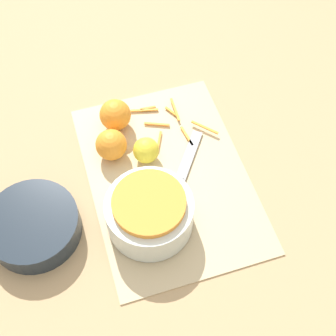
{
  "coord_description": "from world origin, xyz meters",
  "views": [
    {
      "loc": [
        -0.49,
        0.15,
        0.85
      ],
      "look_at": [
        0.0,
        0.0,
        0.04
      ],
      "focal_mm": 50.0,
      "sensor_mm": 36.0,
      "label": 1
    }
  ],
  "objects_px": {
    "knife": "(177,188)",
    "orange_right": "(111,145)",
    "lemon": "(146,150)",
    "bowl_dark": "(34,226)",
    "orange_left": "(115,115)",
    "bowl_speckled": "(150,212)"
  },
  "relations": [
    {
      "from": "bowl_speckled",
      "to": "lemon",
      "type": "height_order",
      "value": "bowl_speckled"
    },
    {
      "from": "knife",
      "to": "orange_left",
      "type": "height_order",
      "value": "orange_left"
    },
    {
      "from": "orange_right",
      "to": "lemon",
      "type": "distance_m",
      "value": 0.07
    },
    {
      "from": "bowl_dark",
      "to": "orange_left",
      "type": "relative_size",
      "value": 2.58
    },
    {
      "from": "orange_right",
      "to": "lemon",
      "type": "xyz_separation_m",
      "value": [
        -0.03,
        -0.07,
        -0.01
      ]
    },
    {
      "from": "bowl_speckled",
      "to": "knife",
      "type": "xyz_separation_m",
      "value": [
        0.06,
        -0.07,
        -0.04
      ]
    },
    {
      "from": "orange_left",
      "to": "orange_right",
      "type": "relative_size",
      "value": 1.04
    },
    {
      "from": "lemon",
      "to": "orange_right",
      "type": "bearing_deg",
      "value": 64.75
    },
    {
      "from": "bowl_speckled",
      "to": "bowl_dark",
      "type": "height_order",
      "value": "bowl_speckled"
    },
    {
      "from": "bowl_speckled",
      "to": "orange_left",
      "type": "height_order",
      "value": "bowl_speckled"
    },
    {
      "from": "orange_left",
      "to": "lemon",
      "type": "bearing_deg",
      "value": -159.4
    },
    {
      "from": "orange_right",
      "to": "orange_left",
      "type": "bearing_deg",
      "value": -20.0
    },
    {
      "from": "knife",
      "to": "orange_right",
      "type": "relative_size",
      "value": 2.95
    },
    {
      "from": "bowl_dark",
      "to": "orange_right",
      "type": "relative_size",
      "value": 2.68
    },
    {
      "from": "orange_left",
      "to": "lemon",
      "type": "distance_m",
      "value": 0.11
    },
    {
      "from": "knife",
      "to": "bowl_dark",
      "type": "bearing_deg",
      "value": 126.86
    },
    {
      "from": "bowl_speckled",
      "to": "lemon",
      "type": "distance_m",
      "value": 0.16
    },
    {
      "from": "bowl_speckled",
      "to": "knife",
      "type": "height_order",
      "value": "bowl_speckled"
    },
    {
      "from": "knife",
      "to": "lemon",
      "type": "distance_m",
      "value": 0.1
    },
    {
      "from": "orange_right",
      "to": "knife",
      "type": "bearing_deg",
      "value": -140.17
    },
    {
      "from": "bowl_speckled",
      "to": "knife",
      "type": "bearing_deg",
      "value": -52.43
    },
    {
      "from": "bowl_dark",
      "to": "orange_right",
      "type": "height_order",
      "value": "orange_right"
    }
  ]
}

